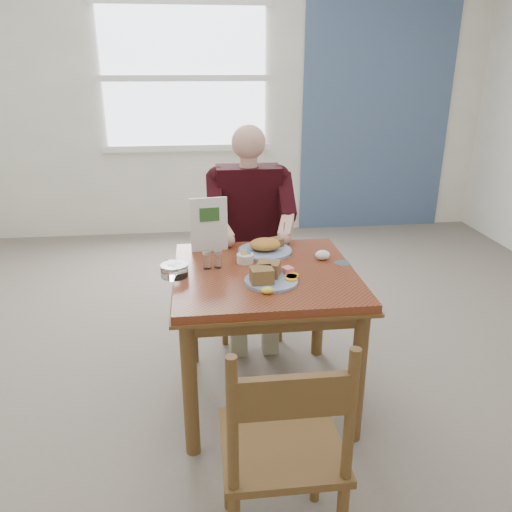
{
  "coord_description": "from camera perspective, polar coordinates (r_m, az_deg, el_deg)",
  "views": [
    {
      "loc": [
        -0.32,
        -2.29,
        1.71
      ],
      "look_at": [
        -0.04,
        0.0,
        0.83
      ],
      "focal_mm": 35.0,
      "sensor_mm": 36.0,
      "label": 1
    }
  ],
  "objects": [
    {
      "name": "diner",
      "position": [
        3.15,
        -0.73,
        4.27
      ],
      "size": [
        0.53,
        0.56,
        1.39
      ],
      "color": "gray",
      "rests_on": "chair_far"
    },
    {
      "name": "window",
      "position": [
        5.26,
        -8.16,
        19.48
      ],
      "size": [
        1.72,
        0.04,
        1.42
      ],
      "color": "white",
      "rests_on": "wall_back"
    },
    {
      "name": "metal_dish",
      "position": [
        2.62,
        9.82,
        -0.86
      ],
      "size": [
        0.08,
        0.08,
        0.01
      ],
      "primitive_type": "cylinder",
      "rotation": [
        0.0,
        0.0,
        -0.05
      ],
      "color": "silver",
      "rests_on": "table"
    },
    {
      "name": "napkin",
      "position": [
        2.66,
        7.62,
        0.12
      ],
      "size": [
        0.09,
        0.08,
        0.05
      ],
      "primitive_type": "ellipsoid",
      "rotation": [
        0.0,
        0.0,
        -0.21
      ],
      "color": "white",
      "rests_on": "table"
    },
    {
      "name": "caddy",
      "position": [
        2.6,
        -1.25,
        -0.25
      ],
      "size": [
        0.11,
        0.11,
        0.07
      ],
      "color": "white",
      "rests_on": "table"
    },
    {
      "name": "accent_panel",
      "position": [
        5.62,
        13.79,
        17.14
      ],
      "size": [
        1.6,
        0.02,
        2.8
      ],
      "primitive_type": "cube",
      "color": "#445A7E",
      "rests_on": "ground"
    },
    {
      "name": "creamer",
      "position": [
        2.46,
        -9.3,
        -1.6
      ],
      "size": [
        0.14,
        0.14,
        0.06
      ],
      "color": "white",
      "rests_on": "table"
    },
    {
      "name": "chair_far",
      "position": [
        3.34,
        -0.86,
        -0.76
      ],
      "size": [
        0.42,
        0.42,
        0.95
      ],
      "color": "brown",
      "rests_on": "ground"
    },
    {
      "name": "table",
      "position": [
        2.55,
        0.99,
        -3.97
      ],
      "size": [
        0.92,
        0.92,
        0.75
      ],
      "color": "brown",
      "rests_on": "ground"
    },
    {
      "name": "wall_back",
      "position": [
        5.31,
        -3.52,
        17.49
      ],
      "size": [
        5.5,
        0.0,
        5.5
      ],
      "primitive_type": "plane",
      "rotation": [
        1.57,
        0.0,
        0.0
      ],
      "color": "white",
      "rests_on": "ground"
    },
    {
      "name": "shakers",
      "position": [
        2.53,
        -5.0,
        -0.37
      ],
      "size": [
        0.1,
        0.05,
        0.09
      ],
      "color": "white",
      "rests_on": "table"
    },
    {
      "name": "lemon_wedge",
      "position": [
        2.25,
        1.29,
        -3.93
      ],
      "size": [
        0.07,
        0.06,
        0.03
      ],
      "primitive_type": "ellipsoid",
      "rotation": [
        0.0,
        0.0,
        0.4
      ],
      "color": "yellow",
      "rests_on": "table"
    },
    {
      "name": "near_plate",
      "position": [
        2.37,
        1.51,
        -2.24
      ],
      "size": [
        0.28,
        0.28,
        0.09
      ],
      "color": "white",
      "rests_on": "table"
    },
    {
      "name": "chair_near",
      "position": [
        1.84,
        3.13,
        -21.36
      ],
      "size": [
        0.42,
        0.42,
        0.95
      ],
      "color": "brown",
      "rests_on": "ground"
    },
    {
      "name": "far_plate",
      "position": [
        2.74,
        1.11,
        1.03
      ],
      "size": [
        0.39,
        0.39,
        0.08
      ],
      "color": "white",
      "rests_on": "table"
    },
    {
      "name": "menu",
      "position": [
        2.74,
        -5.4,
        3.64
      ],
      "size": [
        0.2,
        0.04,
        0.3
      ],
      "color": "white",
      "rests_on": "table"
    },
    {
      "name": "floor",
      "position": [
        2.88,
        0.91,
        -15.57
      ],
      "size": [
        6.0,
        6.0,
        0.0
      ],
      "primitive_type": "plane",
      "color": "slate",
      "rests_on": "ground"
    }
  ]
}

